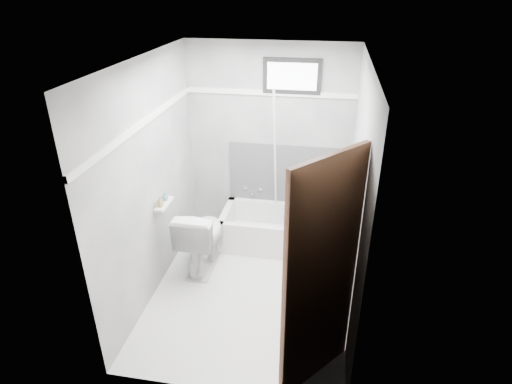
% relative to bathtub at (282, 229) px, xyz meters
% --- Properties ---
extents(floor, '(2.60, 2.60, 0.00)m').
position_rel_bathtub_xyz_m(floor, '(-0.23, -0.93, -0.21)').
color(floor, white).
rests_on(floor, ground).
extents(ceiling, '(2.60, 2.60, 0.00)m').
position_rel_bathtub_xyz_m(ceiling, '(-0.23, -0.93, 2.19)').
color(ceiling, silver).
rests_on(ceiling, floor).
extents(wall_back, '(2.00, 0.02, 2.40)m').
position_rel_bathtub_xyz_m(wall_back, '(-0.23, 0.37, 0.99)').
color(wall_back, slate).
rests_on(wall_back, floor).
extents(wall_front, '(2.00, 0.02, 2.40)m').
position_rel_bathtub_xyz_m(wall_front, '(-0.23, -2.23, 0.99)').
color(wall_front, slate).
rests_on(wall_front, floor).
extents(wall_left, '(0.02, 2.60, 2.40)m').
position_rel_bathtub_xyz_m(wall_left, '(-1.23, -0.93, 0.99)').
color(wall_left, slate).
rests_on(wall_left, floor).
extents(wall_right, '(0.02, 2.60, 2.40)m').
position_rel_bathtub_xyz_m(wall_right, '(0.77, -0.93, 0.99)').
color(wall_right, slate).
rests_on(wall_right, floor).
extents(bathtub, '(1.50, 0.70, 0.42)m').
position_rel_bathtub_xyz_m(bathtub, '(0.00, 0.00, 0.00)').
color(bathtub, silver).
rests_on(bathtub, floor).
extents(office_chair, '(0.75, 0.75, 0.93)m').
position_rel_bathtub_xyz_m(office_chair, '(0.40, 0.05, 0.38)').
color(office_chair, slate).
rests_on(office_chair, bathtub).
extents(toilet, '(0.45, 0.79, 0.77)m').
position_rel_bathtub_xyz_m(toilet, '(-0.85, -0.61, 0.18)').
color(toilet, white).
rests_on(toilet, floor).
extents(door, '(0.78, 0.78, 2.00)m').
position_rel_bathtub_xyz_m(door, '(0.75, -2.21, 0.79)').
color(door, brown).
rests_on(door, floor).
extents(window, '(0.66, 0.04, 0.40)m').
position_rel_bathtub_xyz_m(window, '(0.02, 0.36, 1.81)').
color(window, black).
rests_on(window, wall_back).
extents(backerboard, '(1.50, 0.02, 0.78)m').
position_rel_bathtub_xyz_m(backerboard, '(0.02, 0.36, 0.59)').
color(backerboard, '#4C4C4F').
rests_on(backerboard, wall_back).
extents(trim_back, '(2.00, 0.02, 0.06)m').
position_rel_bathtub_xyz_m(trim_back, '(-0.23, 0.36, 1.61)').
color(trim_back, white).
rests_on(trim_back, wall_back).
extents(trim_left, '(0.02, 2.60, 0.06)m').
position_rel_bathtub_xyz_m(trim_left, '(-1.22, -0.93, 1.61)').
color(trim_left, white).
rests_on(trim_left, wall_left).
extents(pole, '(0.02, 0.52, 1.89)m').
position_rel_bathtub_xyz_m(pole, '(-0.12, 0.13, 0.84)').
color(pole, white).
rests_on(pole, bathtub).
extents(shelf, '(0.10, 0.32, 0.02)m').
position_rel_bathtub_xyz_m(shelf, '(-1.16, -0.82, 0.69)').
color(shelf, silver).
rests_on(shelf, wall_left).
extents(soap_bottle_a, '(0.06, 0.06, 0.11)m').
position_rel_bathtub_xyz_m(soap_bottle_a, '(-1.17, -0.90, 0.76)').
color(soap_bottle_a, '#9F834F').
rests_on(soap_bottle_a, shelf).
extents(soap_bottle_b, '(0.09, 0.09, 0.08)m').
position_rel_bathtub_xyz_m(soap_bottle_b, '(-1.17, -0.76, 0.75)').
color(soap_bottle_b, slate).
rests_on(soap_bottle_b, shelf).
extents(faucet, '(0.26, 0.10, 0.16)m').
position_rel_bathtub_xyz_m(faucet, '(-0.43, 0.34, 0.34)').
color(faucet, silver).
rests_on(faucet, wall_back).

